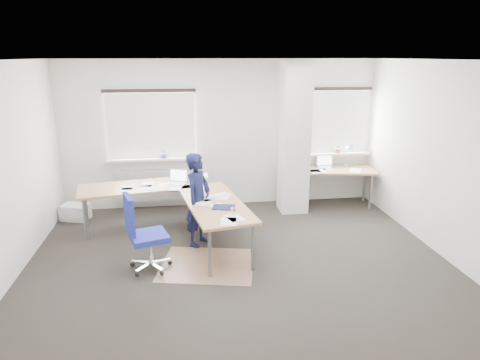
{
  "coord_description": "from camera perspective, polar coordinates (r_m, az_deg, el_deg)",
  "views": [
    {
      "loc": [
        -0.74,
        -5.58,
        2.85
      ],
      "look_at": [
        0.15,
        0.9,
        0.94
      ],
      "focal_mm": 32.0,
      "sensor_mm": 36.0,
      "label": 1
    }
  ],
  "objects": [
    {
      "name": "desk_side",
      "position": [
        8.57,
        12.91,
        1.2
      ],
      "size": [
        1.5,
        0.93,
        1.22
      ],
      "rotation": [
        0.0,
        0.0,
        -0.17
      ],
      "color": "#8E5D3D",
      "rests_on": "ground"
    },
    {
      "name": "white_crate",
      "position": [
        8.28,
        -21.09,
        -4.0
      ],
      "size": [
        0.54,
        0.45,
        0.28
      ],
      "primitive_type": "cube",
      "rotation": [
        0.0,
        0.0,
        -0.3
      ],
      "color": "white",
      "rests_on": "ground"
    },
    {
      "name": "floor_mat",
      "position": [
        6.19,
        -4.36,
        -11.2
      ],
      "size": [
        1.49,
        1.34,
        0.01
      ],
      "primitive_type": "cube",
      "rotation": [
        0.0,
        0.0,
        -0.21
      ],
      "color": "#866149",
      "rests_on": "ground"
    },
    {
      "name": "room_shell",
      "position": [
        6.2,
        0.87,
        6.0
      ],
      "size": [
        6.04,
        5.04,
        2.82
      ],
      "color": "beige",
      "rests_on": "ground"
    },
    {
      "name": "task_chair",
      "position": [
        6.06,
        -12.34,
        -8.98
      ],
      "size": [
        0.62,
        0.6,
        1.1
      ],
      "rotation": [
        0.0,
        0.0,
        0.3
      ],
      "color": "navy",
      "rests_on": "ground"
    },
    {
      "name": "ground",
      "position": [
        6.31,
        -0.23,
        -10.62
      ],
      "size": [
        6.0,
        6.0,
        0.0
      ],
      "primitive_type": "plane",
      "color": "black",
      "rests_on": "ground"
    },
    {
      "name": "desk_main",
      "position": [
        6.96,
        -8.28,
        -1.99
      ],
      "size": [
        2.82,
        2.63,
        0.96
      ],
      "rotation": [
        0.0,
        0.0,
        0.17
      ],
      "color": "#8E5D3D",
      "rests_on": "ground"
    },
    {
      "name": "person",
      "position": [
        6.58,
        -5.62,
        -2.64
      ],
      "size": [
        0.57,
        0.64,
        1.46
      ],
      "primitive_type": "imported",
      "rotation": [
        0.0,
        0.0,
        1.02
      ],
      "color": "black",
      "rests_on": "ground"
    }
  ]
}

